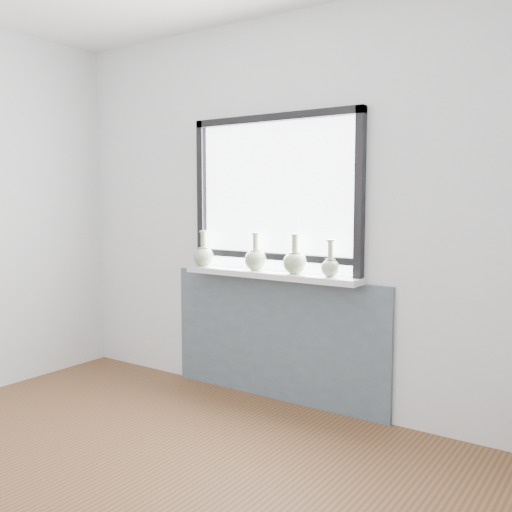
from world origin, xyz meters
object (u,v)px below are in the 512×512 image
Objects in this scene: vase_a at (204,255)px; vase_b at (256,258)px; windowsill at (269,275)px; vase_c at (295,261)px; vase_d at (330,266)px.

vase_b is (0.45, 0.02, 0.00)m from vase_a.
vase_c reaches higher than windowsill.
vase_a is 1.02m from vase_d.
vase_a reaches higher than windowsill.
vase_c reaches higher than vase_d.
vase_b is at bearing 178.49° from vase_c.
vase_c is (0.32, -0.01, 0.00)m from vase_b.
vase_c is at bearing -177.67° from vase_d.
vase_a reaches higher than vase_d.
vase_b reaches higher than windowsill.
windowsill is at bearing 178.30° from vase_c.
vase_c is 0.25m from vase_d.
vase_b reaches higher than vase_a.
vase_b is 0.99× the size of vase_c.
windowsill is 0.57m from vase_a.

